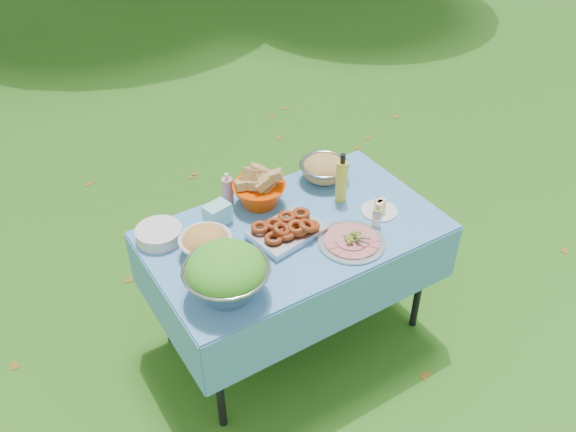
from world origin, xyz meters
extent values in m
plane|color=#1B3B0A|center=(0.00, 0.00, 0.00)|extent=(80.00, 80.00, 0.00)
cube|color=#84D3FF|center=(0.00, 0.00, 0.38)|extent=(1.46, 0.86, 0.76)
cylinder|color=silver|center=(-0.60, 0.29, 0.79)|extent=(0.23, 0.23, 0.07)
cube|color=#88D7E2|center=(-0.30, 0.25, 0.82)|extent=(0.14, 0.11, 0.11)
cylinder|color=#D0868C|center=(-0.17, 0.39, 0.85)|extent=(0.08, 0.08, 0.17)
cube|color=#BABBBF|center=(-0.06, -0.02, 0.80)|extent=(0.38, 0.30, 0.08)
cylinder|color=#ABAEB2|center=(0.18, -0.24, 0.80)|extent=(0.43, 0.43, 0.08)
cylinder|color=gold|center=(0.34, 0.08, 0.90)|extent=(0.07, 0.07, 0.28)
cylinder|color=silver|center=(0.45, -0.11, 0.79)|extent=(0.24, 0.24, 0.05)
cylinder|color=white|center=(0.36, -0.20, 0.80)|extent=(0.06, 0.06, 0.08)
camera|label=1|loc=(-1.29, -1.99, 2.68)|focal=38.00mm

